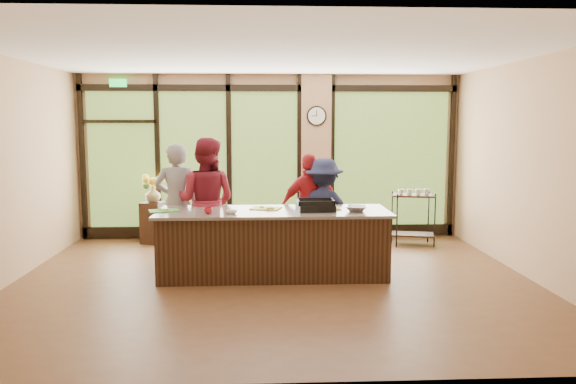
{
  "coord_description": "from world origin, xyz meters",
  "views": [
    {
      "loc": [
        -0.17,
        -7.37,
        2.12
      ],
      "look_at": [
        0.21,
        0.4,
        1.16
      ],
      "focal_mm": 35.0,
      "sensor_mm": 36.0,
      "label": 1
    }
  ],
  "objects": [
    {
      "name": "floor",
      "position": [
        0.0,
        0.0,
        0.0
      ],
      "size": [
        7.0,
        7.0,
        0.0
      ],
      "primitive_type": "plane",
      "color": "#52341D",
      "rests_on": "ground"
    },
    {
      "name": "ceiling",
      "position": [
        0.0,
        0.0,
        3.0
      ],
      "size": [
        7.0,
        7.0,
        0.0
      ],
      "primitive_type": "plane",
      "rotation": [
        3.14,
        0.0,
        0.0
      ],
      "color": "white",
      "rests_on": "back_wall"
    },
    {
      "name": "back_wall",
      "position": [
        0.0,
        3.0,
        1.5
      ],
      "size": [
        7.0,
        0.0,
        7.0
      ],
      "primitive_type": "plane",
      "rotation": [
        1.57,
        0.0,
        0.0
      ],
      "color": "tan",
      "rests_on": "floor"
    },
    {
      "name": "left_wall",
      "position": [
        -3.5,
        0.0,
        1.5
      ],
      "size": [
        0.0,
        6.0,
        6.0
      ],
      "primitive_type": "plane",
      "rotation": [
        1.57,
        0.0,
        1.57
      ],
      "color": "tan",
      "rests_on": "floor"
    },
    {
      "name": "right_wall",
      "position": [
        3.5,
        0.0,
        1.5
      ],
      "size": [
        0.0,
        6.0,
        6.0
      ],
      "primitive_type": "plane",
      "rotation": [
        1.57,
        0.0,
        -1.57
      ],
      "color": "tan",
      "rests_on": "floor"
    },
    {
      "name": "window_wall",
      "position": [
        0.16,
        2.95,
        1.39
      ],
      "size": [
        6.9,
        0.12,
        3.0
      ],
      "color": "tan",
      "rests_on": "floor"
    },
    {
      "name": "island_base",
      "position": [
        0.0,
        0.3,
        0.44
      ],
      "size": [
        3.1,
        1.0,
        0.88
      ],
      "primitive_type": "cube",
      "color": "#311C10",
      "rests_on": "floor"
    },
    {
      "name": "countertop",
      "position": [
        0.0,
        0.3,
        0.9
      ],
      "size": [
        3.2,
        1.1,
        0.04
      ],
      "primitive_type": "cube",
      "color": "#6E655B",
      "rests_on": "island_base"
    },
    {
      "name": "wall_clock",
      "position": [
        0.85,
        2.87,
        2.25
      ],
      "size": [
        0.36,
        0.04,
        0.36
      ],
      "color": "black",
      "rests_on": "window_wall"
    },
    {
      "name": "cook_left",
      "position": [
        -1.45,
        1.15,
        0.91
      ],
      "size": [
        0.67,
        0.44,
        1.83
      ],
      "primitive_type": "imported",
      "rotation": [
        0.0,
        0.0,
        3.14
      ],
      "color": "gray",
      "rests_on": "floor"
    },
    {
      "name": "cook_midleft",
      "position": [
        -0.99,
        1.01,
        0.95
      ],
      "size": [
        1.09,
        0.94,
        1.91
      ],
      "primitive_type": "imported",
      "rotation": [
        0.0,
        0.0,
        2.87
      ],
      "color": "maroon",
      "rests_on": "floor"
    },
    {
      "name": "cook_midright",
      "position": [
        0.59,
        1.15,
        0.83
      ],
      "size": [
        1.03,
        0.58,
        1.65
      ],
      "primitive_type": "imported",
      "rotation": [
        0.0,
        0.0,
        3.34
      ],
      "color": "maroon",
      "rests_on": "floor"
    },
    {
      "name": "cook_right",
      "position": [
        0.79,
        1.06,
        0.8
      ],
      "size": [
        1.13,
        0.8,
        1.59
      ],
      "primitive_type": "imported",
      "rotation": [
        0.0,
        0.0,
        2.92
      ],
      "color": "#1A1D3A",
      "rests_on": "floor"
    },
    {
      "name": "roasting_pan",
      "position": [
        0.58,
        0.24,
        0.96
      ],
      "size": [
        0.54,
        0.44,
        0.09
      ],
      "primitive_type": "cube",
      "rotation": [
        0.0,
        0.0,
        0.1
      ],
      "color": "black",
      "rests_on": "countertop"
    },
    {
      "name": "mixing_bowl",
      "position": [
        1.14,
        0.17,
        0.96
      ],
      "size": [
        0.38,
        0.38,
        0.08
      ],
      "primitive_type": "imported",
      "rotation": [
        0.0,
        0.0,
        -0.27
      ],
      "color": "silver",
      "rests_on": "countertop"
    },
    {
      "name": "cutting_board_left",
      "position": [
        -1.5,
        0.31,
        0.93
      ],
      "size": [
        0.46,
        0.39,
        0.01
      ],
      "primitive_type": "cube",
      "rotation": [
        0.0,
        0.0,
        0.27
      ],
      "color": "#37812E",
      "rests_on": "countertop"
    },
    {
      "name": "cutting_board_center",
      "position": [
        -0.1,
        0.46,
        0.93
      ],
      "size": [
        0.47,
        0.39,
        0.01
      ],
      "primitive_type": "cube",
      "rotation": [
        0.0,
        0.0,
        -0.27
      ],
      "color": "gold",
      "rests_on": "countertop"
    },
    {
      "name": "cutting_board_right",
      "position": [
        0.74,
        0.43,
        0.93
      ],
      "size": [
        0.43,
        0.33,
        0.01
      ],
      "primitive_type": "cube",
      "rotation": [
        0.0,
        0.0,
        -0.04
      ],
      "color": "gold",
      "rests_on": "countertop"
    },
    {
      "name": "prep_bowl_near",
      "position": [
        -0.56,
        0.04,
        0.94
      ],
      "size": [
        0.16,
        0.16,
        0.05
      ],
      "primitive_type": "imported",
      "rotation": [
        0.0,
        0.0,
        0.1
      ],
      "color": "white",
      "rests_on": "countertop"
    },
    {
      "name": "prep_bowl_mid",
      "position": [
        0.49,
        0.26,
        0.94
      ],
      "size": [
        0.16,
        0.16,
        0.04
      ],
      "primitive_type": "imported",
      "rotation": [
        0.0,
        0.0,
        -0.29
      ],
      "color": "white",
      "rests_on": "countertop"
    },
    {
      "name": "prep_bowl_far",
      "position": [
        -0.04,
        0.39,
        0.94
      ],
      "size": [
        0.13,
        0.13,
        0.03
      ],
      "primitive_type": "imported",
      "rotation": [
        0.0,
        0.0,
        -0.01
      ],
      "color": "white",
      "rests_on": "countertop"
    },
    {
      "name": "red_ramekin",
      "position": [
        -0.87,
        0.04,
        0.96
      ],
      "size": [
        0.12,
        0.12,
        0.09
      ],
      "primitive_type": "imported",
      "rotation": [
        0.0,
        0.0,
        -0.1
      ],
      "color": "#A3101E",
      "rests_on": "countertop"
    },
    {
      "name": "flower_stand",
      "position": [
        -2.07,
        2.53,
        0.37
      ],
      "size": [
        0.46,
        0.46,
        0.73
      ],
      "primitive_type": "cube",
      "rotation": [
        0.0,
        0.0,
        -0.31
      ],
      "color": "#311C10",
      "rests_on": "floor"
    },
    {
      "name": "flower_vase",
      "position": [
        -2.07,
        2.53,
        0.88
      ],
      "size": [
        0.28,
        0.28,
        0.29
      ],
      "primitive_type": "imported",
      "rotation": [
        0.0,
        0.0,
        0.02
      ],
      "color": "olive",
      "rests_on": "flower_stand"
    },
    {
      "name": "bar_cart",
      "position": [
        2.48,
        2.16,
        0.59
      ],
      "size": [
        0.79,
        0.56,
        0.98
      ],
      "rotation": [
        0.0,
        0.0,
        -0.22
      ],
      "color": "#311C10",
      "rests_on": "floor"
    }
  ]
}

